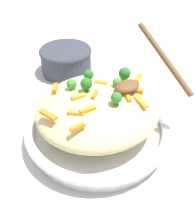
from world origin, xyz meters
The scene contains 23 objects.
ground_plane centered at (0.00, 0.00, 0.00)m, with size 2.40×2.40×0.00m, color beige.
serving_bowl centered at (0.00, 0.00, 0.03)m, with size 0.33×0.33×0.05m.
pasta_mound centered at (0.00, 0.00, 0.09)m, with size 0.27×0.25×0.09m, color #DBC689.
carrot_piece_0 centered at (-0.05, -0.04, 0.13)m, with size 0.03×0.01×0.01m, color orange.
carrot_piece_1 centered at (-0.06, 0.07, 0.12)m, with size 0.03×0.01×0.01m, color orange.
carrot_piece_2 centered at (0.11, 0.01, 0.12)m, with size 0.03×0.01×0.01m, color orange.
carrot_piece_3 centered at (-0.01, -0.01, 0.13)m, with size 0.03×0.01×0.01m, color orange.
carrot_piece_4 centered at (0.06, -0.07, 0.12)m, with size 0.04×0.01×0.01m, color orange.
carrot_piece_5 centered at (-0.11, -0.01, 0.12)m, with size 0.04×0.01×0.01m, color orange.
carrot_piece_6 centered at (0.03, 0.03, 0.13)m, with size 0.03×0.01×0.01m, color orange.
carrot_piece_7 centered at (-0.04, 0.01, 0.13)m, with size 0.03×0.01×0.01m, color orange.
carrot_piece_8 centered at (-0.07, -0.03, 0.12)m, with size 0.03×0.01×0.01m, color orange.
carrot_piece_9 centered at (0.05, -0.04, 0.13)m, with size 0.04×0.01×0.01m, color orange.
carrot_piece_10 centered at (0.07, -0.03, 0.12)m, with size 0.04×0.01×0.01m, color orange.
carrot_piece_11 centered at (-0.09, -0.07, 0.12)m, with size 0.03×0.01×0.01m, color orange.
broccoli_floret_0 centered at (0.08, 0.02, 0.14)m, with size 0.03×0.03×0.03m.
broccoli_floret_1 centered at (-0.02, 0.02, 0.15)m, with size 0.02×0.02×0.03m.
broccoli_floret_2 centered at (-0.04, 0.05, 0.14)m, with size 0.02×0.02×0.02m.
broccoli_floret_3 centered at (0.01, 0.06, 0.14)m, with size 0.02×0.02×0.03m.
broccoli_floret_4 centered at (0.05, 0.00, 0.14)m, with size 0.02×0.02×0.02m.
broccoli_floret_5 centered at (0.01, -0.05, 0.14)m, with size 0.02×0.02×0.03m.
serving_spoon centered at (0.09, -0.03, 0.15)m, with size 0.13×0.18×0.10m.
companion_bowl centered at (0.08, 0.31, 0.04)m, with size 0.16×0.16×0.08m.
Camera 1 is at (-0.24, -0.38, 0.44)m, focal length 43.21 mm.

